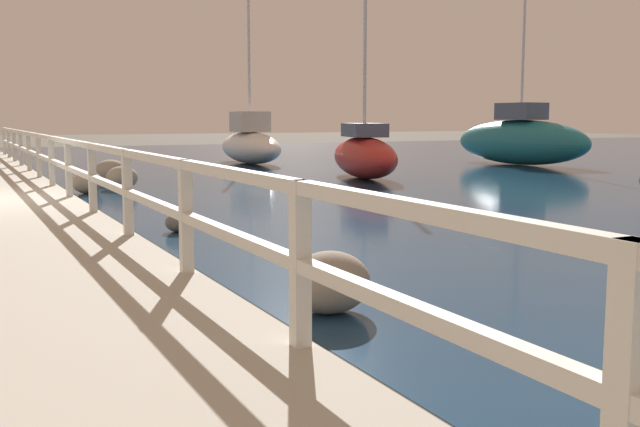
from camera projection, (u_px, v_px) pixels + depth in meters
railing at (68, 158)px, 12.49m from camera, size 0.10×32.50×0.97m
boulder_water_edge at (330, 282)px, 6.10m from camera, size 0.68×0.61×0.51m
boulder_upstream at (111, 172)px, 17.86m from camera, size 0.79×0.72×0.60m
boulder_near_dock at (122, 178)px, 16.66m from camera, size 0.69×0.62×0.52m
boulder_mid_strip at (87, 182)px, 15.74m from camera, size 0.63×0.57×0.47m
boulder_far_strip at (178, 222)px, 10.45m from camera, size 0.36×0.33×0.27m
sailboat_teal at (520, 140)px, 25.26m from camera, size 2.04×5.84×7.89m
sailboat_white at (250, 144)px, 25.92m from camera, size 1.85×5.24×5.65m
sailboat_red at (364, 155)px, 19.60m from camera, size 2.17×4.33×5.26m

